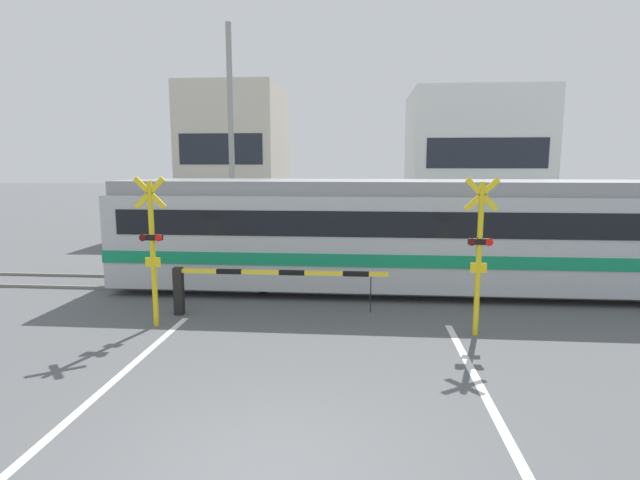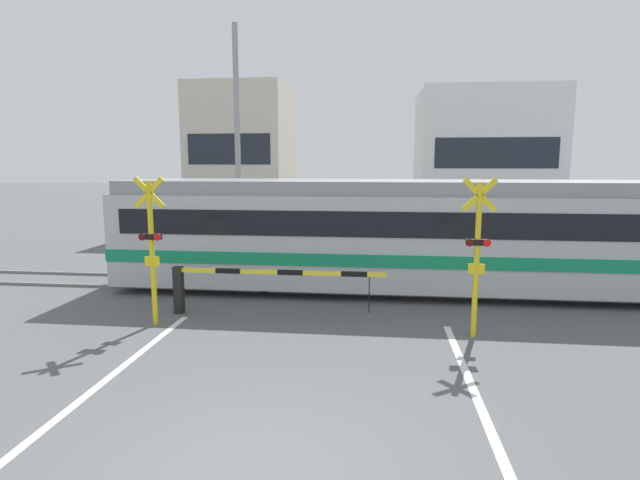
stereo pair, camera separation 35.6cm
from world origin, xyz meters
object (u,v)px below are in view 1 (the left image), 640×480
at_px(crossing_barrier_far, 383,242).
at_px(crossing_signal_left, 152,245).
at_px(crossing_barrier_near, 238,281).
at_px(commuter_train, 510,233).
at_px(crossing_signal_right, 479,250).
at_px(pedestrian, 371,231).

relative_size(crossing_barrier_far, crossing_signal_left, 1.53).
bearing_deg(crossing_barrier_near, crossing_barrier_far, 60.05).
relative_size(commuter_train, crossing_signal_right, 6.68).
height_order(commuter_train, pedestrian, commuter_train).
bearing_deg(crossing_signal_right, crossing_barrier_far, 103.06).
relative_size(commuter_train, pedestrian, 12.54).
bearing_deg(crossing_barrier_near, crossing_signal_left, -152.19).
height_order(crossing_signal_left, crossing_signal_right, same).
distance_m(commuter_train, crossing_barrier_far, 4.69).
xyz_separation_m(crossing_barrier_far, crossing_signal_left, (-5.13, -6.96, 0.94)).
xyz_separation_m(crossing_barrier_near, pedestrian, (3.10, 7.66, 0.16)).
distance_m(commuter_train, crossing_signal_right, 4.02).
bearing_deg(crossing_signal_left, crossing_barrier_near, 27.81).
relative_size(commuter_train, crossing_barrier_far, 4.37).
distance_m(commuter_train, crossing_signal_left, 9.15).
bearing_deg(crossing_barrier_near, pedestrian, 67.94).
height_order(commuter_train, crossing_signal_right, crossing_signal_right).
distance_m(crossing_signal_left, crossing_signal_right, 6.75).
bearing_deg(crossing_barrier_far, crossing_signal_right, -76.94).
xyz_separation_m(crossing_signal_right, pedestrian, (-2.03, 8.51, -0.78)).
height_order(crossing_barrier_near, crossing_signal_left, crossing_signal_left).
bearing_deg(commuter_train, crossing_barrier_near, -157.38).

